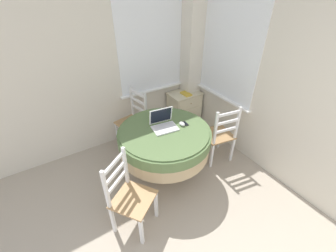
{
  "coord_description": "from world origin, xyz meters",
  "views": [
    {
      "loc": [
        -0.46,
        0.26,
        2.41
      ],
      "look_at": [
        0.88,
        2.4,
        0.68
      ],
      "focal_mm": 24.0,
      "sensor_mm": 36.0,
      "label": 1
    }
  ],
  "objects": [
    {
      "name": "dining_chair_camera_near",
      "position": [
        0.01,
        1.79,
        0.45
      ],
      "size": [
        0.56,
        0.56,
        0.95
      ],
      "color": "#A87F51",
      "rests_on": "ground_plane"
    },
    {
      "name": "dining_chair_near_right_window",
      "position": [
        1.58,
        2.09,
        0.45
      ],
      "size": [
        0.47,
        0.46,
        0.95
      ],
      "color": "#A87F51",
      "rests_on": "ground_plane"
    },
    {
      "name": "dining_chair_near_back_window",
      "position": [
        0.68,
        3.11,
        0.45
      ],
      "size": [
        0.48,
        0.48,
        0.95
      ],
      "color": "#A87F51",
      "rests_on": "ground_plane"
    },
    {
      "name": "computer_mouse",
      "position": [
        0.99,
        2.22,
        0.79
      ],
      "size": [
        0.06,
        0.09,
        0.05
      ],
      "color": "white",
      "rests_on": "round_dining_table"
    },
    {
      "name": "cell_phone",
      "position": [
        1.04,
        2.22,
        0.77
      ],
      "size": [
        0.06,
        0.11,
        0.01
      ],
      "color": "black",
      "rests_on": "round_dining_table"
    },
    {
      "name": "round_dining_table",
      "position": [
        0.73,
        2.25,
        0.61
      ],
      "size": [
        1.2,
        1.2,
        0.76
      ],
      "color": "#4C3D2D",
      "rests_on": "ground_plane"
    },
    {
      "name": "corner_cabinet",
      "position": [
        1.72,
        3.16,
        0.33
      ],
      "size": [
        0.56,
        0.41,
        0.65
      ],
      "color": "beige",
      "rests_on": "ground_plane"
    },
    {
      "name": "corner_room_shell",
      "position": [
        1.2,
        2.15,
        1.28
      ],
      "size": [
        4.29,
        5.25,
        2.55
      ],
      "color": "beige",
      "rests_on": "ground_plane"
    },
    {
      "name": "book_on_cabinet",
      "position": [
        1.7,
        3.11,
        0.66
      ],
      "size": [
        0.12,
        0.2,
        0.02
      ],
      "color": "gold",
      "rests_on": "corner_cabinet"
    },
    {
      "name": "laptop",
      "position": [
        0.76,
        2.32,
        0.81
      ],
      "size": [
        0.35,
        0.3,
        0.24
      ],
      "color": "white",
      "rests_on": "round_dining_table"
    }
  ]
}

